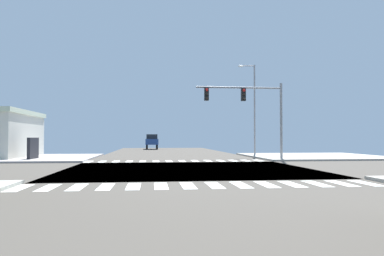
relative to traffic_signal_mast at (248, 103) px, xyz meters
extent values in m
cube|color=#464139|center=(-5.45, -7.38, -4.58)|extent=(14.00, 90.00, 0.05)
cube|color=#464139|center=(-5.45, -7.38, -4.58)|extent=(90.00, 12.00, 0.05)
cube|color=#A09B91|center=(7.55, 4.62, -4.48)|extent=(12.00, 12.00, 0.14)
cube|color=#A19A98|center=(-18.45, 4.62, -4.48)|extent=(12.00, 12.00, 0.14)
cube|color=silver|center=(-12.20, -14.68, -4.55)|extent=(0.50, 2.00, 0.01)
cube|color=silver|center=(-11.20, -14.68, -4.55)|extent=(0.50, 2.00, 0.01)
cube|color=silver|center=(-10.20, -14.68, -4.55)|extent=(0.50, 2.00, 0.01)
cube|color=silver|center=(-9.20, -14.68, -4.55)|extent=(0.50, 2.00, 0.01)
cube|color=silver|center=(-8.20, -14.68, -4.55)|extent=(0.50, 2.00, 0.01)
cube|color=silver|center=(-7.20, -14.68, -4.55)|extent=(0.50, 2.00, 0.01)
cube|color=silver|center=(-6.20, -14.68, -4.55)|extent=(0.50, 2.00, 0.01)
cube|color=silver|center=(-5.20, -14.68, -4.55)|extent=(0.50, 2.00, 0.01)
cube|color=silver|center=(-4.20, -14.68, -4.55)|extent=(0.50, 2.00, 0.01)
cube|color=silver|center=(-3.20, -14.68, -4.55)|extent=(0.50, 2.00, 0.01)
cube|color=silver|center=(-2.20, -14.68, -4.55)|extent=(0.50, 2.00, 0.01)
cube|color=silver|center=(-1.20, -14.68, -4.55)|extent=(0.50, 2.00, 0.01)
cube|color=silver|center=(-0.20, -14.68, -4.55)|extent=(0.50, 2.00, 0.01)
cube|color=silver|center=(0.80, -14.68, -4.55)|extent=(0.50, 2.00, 0.01)
cube|color=silver|center=(-12.20, -0.08, -4.55)|extent=(0.50, 2.00, 0.01)
cube|color=silver|center=(-11.20, -0.08, -4.55)|extent=(0.50, 2.00, 0.01)
cube|color=silver|center=(-10.20, -0.08, -4.55)|extent=(0.50, 2.00, 0.01)
cube|color=silver|center=(-9.20, -0.08, -4.55)|extent=(0.50, 2.00, 0.01)
cube|color=silver|center=(-8.20, -0.08, -4.55)|extent=(0.50, 2.00, 0.01)
cube|color=silver|center=(-7.20, -0.08, -4.55)|extent=(0.50, 2.00, 0.01)
cube|color=silver|center=(-6.20, -0.08, -4.55)|extent=(0.50, 2.00, 0.01)
cube|color=silver|center=(-5.20, -0.08, -4.55)|extent=(0.50, 2.00, 0.01)
cube|color=silver|center=(-4.20, -0.08, -4.55)|extent=(0.50, 2.00, 0.01)
cube|color=silver|center=(-3.20, -0.08, -4.55)|extent=(0.50, 2.00, 0.01)
cube|color=silver|center=(-2.20, -0.08, -4.55)|extent=(0.50, 2.00, 0.01)
cube|color=silver|center=(-1.20, -0.08, -4.55)|extent=(0.50, 2.00, 0.01)
cube|color=silver|center=(-0.20, -0.08, -4.55)|extent=(0.50, 2.00, 0.01)
cube|color=silver|center=(0.80, -0.08, -4.55)|extent=(0.50, 2.00, 0.01)
cylinder|color=gray|center=(2.74, 0.02, -1.48)|extent=(0.20, 0.20, 6.14)
cylinder|color=gray|center=(-0.69, 0.02, 1.19)|extent=(6.84, 0.14, 0.14)
cube|color=black|center=(-0.34, 0.02, 0.64)|extent=(0.32, 0.40, 1.00)
sphere|color=red|center=(-0.34, -0.22, 0.95)|extent=(0.22, 0.22, 0.22)
sphere|color=black|center=(-0.34, -0.22, 0.64)|extent=(0.22, 0.22, 0.22)
sphere|color=black|center=(-0.34, -0.22, 0.33)|extent=(0.22, 0.22, 0.22)
cube|color=black|center=(-3.29, 0.02, 0.64)|extent=(0.32, 0.40, 1.00)
sphere|color=red|center=(-3.29, -0.22, 0.95)|extent=(0.22, 0.22, 0.22)
sphere|color=black|center=(-3.29, -0.22, 0.64)|extent=(0.22, 0.22, 0.22)
sphere|color=black|center=(-3.29, -0.22, 0.33)|extent=(0.22, 0.22, 0.22)
cylinder|color=gray|center=(2.81, 7.86, 0.03)|extent=(0.16, 0.16, 9.17)
cylinder|color=gray|center=(2.11, 7.86, 4.52)|extent=(1.40, 0.10, 0.10)
ellipsoid|color=silver|center=(1.41, 7.86, 4.47)|extent=(0.60, 0.32, 0.20)
cube|color=black|center=(-16.82, 1.88, -3.65)|extent=(0.24, 2.20, 1.80)
cylinder|color=black|center=(-6.67, 28.61, -4.18)|extent=(0.26, 0.74, 0.74)
cylinder|color=black|center=(-8.24, 28.61, -4.18)|extent=(0.26, 0.74, 0.74)
cylinder|color=black|center=(-6.67, 31.73, -4.18)|extent=(0.26, 0.74, 0.74)
cylinder|color=black|center=(-8.24, 31.73, -4.18)|extent=(0.26, 0.74, 0.74)
cube|color=navy|center=(-7.45, 30.17, -3.37)|extent=(1.96, 4.60, 0.88)
cube|color=black|center=(-7.45, 30.17, -2.57)|extent=(1.69, 3.22, 0.72)
camera|label=1|loc=(-7.57, -28.33, -2.79)|focal=34.49mm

